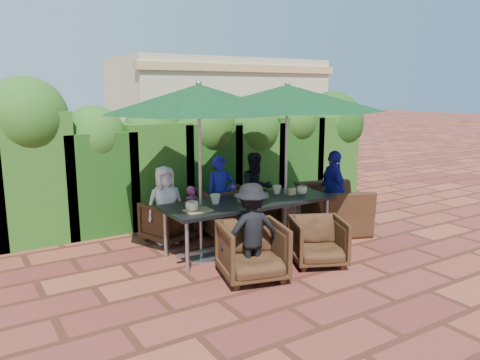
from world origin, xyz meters
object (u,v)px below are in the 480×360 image
dining_table (250,205)px  chair_end_right (333,201)px  umbrella_left (199,99)px  chair_far_left (169,219)px  umbrella_right (287,98)px  chair_near_left (252,248)px  chair_far_mid (225,208)px  chair_far_right (255,207)px  chair_near_right (318,239)px

dining_table → chair_end_right: (1.71, 0.08, -0.17)m
umbrella_left → chair_far_left: umbrella_left is taller
umbrella_right → chair_near_left: (-1.25, -0.96, -1.82)m
umbrella_left → chair_far_left: size_ratio=3.67×
umbrella_right → chair_near_left: bearing=-142.4°
chair_far_mid → chair_end_right: chair_end_right is taller
dining_table → umbrella_right: bearing=3.1°
umbrella_right → chair_far_left: (-1.52, 0.98, -1.86)m
chair_far_right → chair_near_left: size_ratio=0.87×
chair_end_right → chair_far_mid: bearing=83.4°
umbrella_left → chair_far_right: 2.58m
umbrella_left → chair_far_right: umbrella_left is taller
chair_far_left → chair_end_right: chair_end_right is taller
umbrella_right → chair_far_right: umbrella_right is taller
chair_far_left → chair_end_right: bearing=141.7°
umbrella_right → chair_far_left: umbrella_right is taller
dining_table → umbrella_right: size_ratio=0.90×
chair_far_left → chair_far_right: (1.58, -0.06, -0.01)m
chair_end_right → umbrella_left: bearing=112.4°
umbrella_right → umbrella_left: bearing=179.9°
chair_far_mid → chair_far_right: size_ratio=1.21×
dining_table → chair_far_left: 1.36m
chair_far_mid → umbrella_right: bearing=127.8°
umbrella_right → dining_table: bearing=-176.9°
umbrella_right → chair_end_right: 2.00m
chair_far_mid → chair_near_right: bearing=106.0°
chair_far_right → chair_near_right: bearing=80.0°
dining_table → umbrella_right: (0.68, 0.04, 1.54)m
chair_far_right → umbrella_right: bearing=84.3°
umbrella_left → chair_end_right: size_ratio=2.25×
chair_far_left → chair_near_left: 1.96m
chair_near_left → umbrella_left: bearing=117.7°
chair_far_left → chair_far_mid: chair_far_mid is taller
chair_near_right → chair_end_right: size_ratio=0.61×
umbrella_left → chair_end_right: bearing=1.0°
chair_far_left → chair_far_right: bearing=159.6°
umbrella_left → chair_far_mid: bearing=44.7°
dining_table → chair_near_left: chair_near_left is taller
dining_table → chair_far_right: dining_table is taller
chair_far_left → chair_near_left: bearing=80.0°
chair_near_right → umbrella_left: bearing=165.6°
chair_near_right → chair_far_left: bearing=148.0°
dining_table → chair_far_right: 1.25m
chair_far_mid → chair_near_left: 1.97m
chair_far_right → chair_near_left: bearing=53.1°
umbrella_left → chair_far_mid: (0.90, 0.89, -1.80)m
chair_far_right → umbrella_left: bearing=29.0°
chair_far_mid → chair_near_right: (0.35, -1.91, -0.06)m
umbrella_right → chair_far_left: size_ratio=4.02×
chair_near_right → chair_end_right: bearing=65.2°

